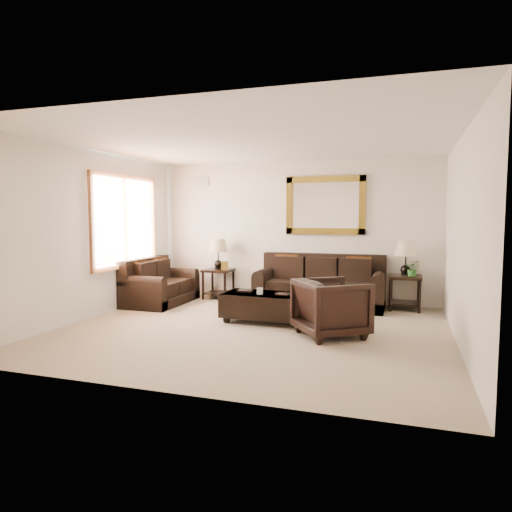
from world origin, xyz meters
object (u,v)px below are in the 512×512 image
(sofa, at_px, (320,288))
(coffee_table, at_px, (265,304))
(loveseat, at_px, (158,287))
(end_table_left, at_px, (218,260))
(armchair, at_px, (331,305))
(end_table_right, at_px, (406,265))

(sofa, height_order, coffee_table, sofa)
(loveseat, bearing_deg, sofa, -77.10)
(sofa, distance_m, end_table_left, 2.12)
(armchair, bearing_deg, end_table_right, -60.03)
(end_table_right, bearing_deg, sofa, -174.81)
(coffee_table, bearing_deg, sofa, 70.19)
(loveseat, height_order, end_table_right, end_table_right)
(loveseat, xyz_separation_m, armchair, (3.48, -1.38, 0.12))
(sofa, relative_size, end_table_right, 1.87)
(coffee_table, xyz_separation_m, armchair, (1.12, -0.55, 0.16))
(end_table_right, bearing_deg, coffee_table, -141.68)
(coffee_table, height_order, armchair, armchair)
(sofa, relative_size, loveseat, 1.52)
(sofa, xyz_separation_m, armchair, (0.52, -2.05, 0.10))
(loveseat, distance_m, end_table_left, 1.29)
(sofa, relative_size, armchair, 2.64)
(end_table_right, height_order, armchair, end_table_right)
(sofa, distance_m, loveseat, 3.04)
(armchair, bearing_deg, loveseat, 32.02)
(loveseat, bearing_deg, end_table_right, -79.63)
(end_table_left, relative_size, coffee_table, 0.89)
(sofa, bearing_deg, armchair, -75.81)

